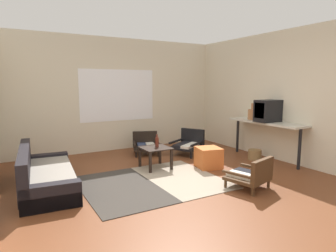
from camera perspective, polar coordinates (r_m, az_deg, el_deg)
The scene contains 15 objects.
ground_plane at distance 4.73m, azimuth 3.31°, elevation -11.63°, with size 7.80×7.80×0.00m, color brown.
far_wall_with_window at distance 7.21m, azimuth -9.99°, elevation 6.09°, with size 5.60×0.13×2.70m.
side_wall_right at distance 6.49m, azimuth 22.09°, elevation 5.38°, with size 0.12×6.60×2.70m, color beige.
area_rug at distance 4.86m, azimuth -3.08°, elevation -11.02°, with size 2.25×1.86×0.01m.
couch at distance 4.93m, azimuth -23.27°, elevation -9.01°, with size 0.93×1.97×0.65m.
coffee_table at distance 5.56m, azimuth -2.50°, elevation -5.08°, with size 0.52×0.54×0.41m.
armchair_by_window at distance 6.76m, azimuth -4.39°, elevation -3.58°, with size 0.74×0.75×0.49m.
armchair_striped_foreground at distance 4.69m, azimuth 16.11°, elevation -9.16°, with size 0.69×0.68×0.50m.
armchair_corner at distance 6.73m, azimuth 4.05°, elevation -3.39°, with size 0.85×0.83×0.56m.
ottoman_orange at distance 5.69m, azimuth 7.97°, elevation -6.18°, with size 0.44×0.44×0.40m, color #D1662D.
console_shelf at distance 6.46m, azimuth 18.69°, elevation 0.16°, with size 0.47×1.78×0.83m.
crt_television at distance 6.38m, azimuth 19.19°, elevation 2.83°, with size 0.56×0.33×0.45m.
clay_vase at distance 6.67m, azimuth 16.52°, elevation 2.36°, with size 0.25×0.25×0.36m.
glass_bottle at distance 5.55m, azimuth -2.19°, elevation -3.13°, with size 0.07×0.07×0.24m.
wicker_basket at distance 6.51m, azimuth 16.69°, elevation -5.43°, with size 0.28×0.28×0.21m, color olive.
Camera 1 is at (-2.43, -3.73, 1.61)m, focal length 30.97 mm.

